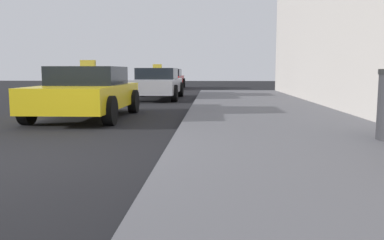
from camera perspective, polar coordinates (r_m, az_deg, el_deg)
ground_plane at (r=5.75m, az=-24.27°, el=-5.35°), size 80.00×80.00×0.00m
sidewalk at (r=5.29m, az=18.12°, el=-5.28°), size 4.00×32.00×0.15m
car_yellow at (r=10.26m, az=-14.72°, el=3.89°), size 2.04×4.03×1.43m
car_silver at (r=16.68m, az=-5.01°, el=5.24°), size 1.96×4.55×1.43m
car_red at (r=26.28m, az=-3.35°, el=5.91°), size 1.94×4.43×1.27m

